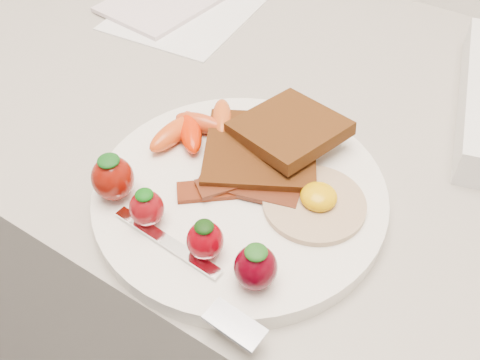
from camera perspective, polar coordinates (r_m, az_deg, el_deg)
The scene contains 10 objects.
counter at distance 0.96m, azimuth 3.96°, elevation -13.40°, with size 2.00×0.60×0.90m, color gray.
plate at distance 0.50m, azimuth 0.00°, elevation -1.53°, with size 0.27×0.27×0.02m, color white.
toast_lower at distance 0.52m, azimuth 2.16°, elevation 3.13°, with size 0.10×0.10×0.01m, color #36180A.
toast_upper at distance 0.52m, azimuth 5.28°, elevation 5.47°, with size 0.09×0.09×0.01m, color #391503.
fried_egg at distance 0.48m, azimuth 8.05°, elevation -2.30°, with size 0.12×0.12×0.02m.
bacon_strips at distance 0.49m, azimuth 0.12°, elevation -0.54°, with size 0.11×0.10×0.01m.
baby_carrots at distance 0.54m, azimuth -4.79°, elevation 5.65°, with size 0.07×0.11×0.02m.
strawberries at distance 0.44m, azimuth -7.36°, elevation -3.89°, with size 0.19×0.05×0.05m.
fork at distance 0.43m, azimuth -4.76°, elevation -10.22°, with size 0.17×0.05×0.00m.
paper_sheet at distance 0.80m, azimuth -5.11°, elevation 17.93°, with size 0.17×0.23×0.00m, color white.
Camera 1 is at (0.21, 1.25, 1.27)m, focal length 40.00 mm.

